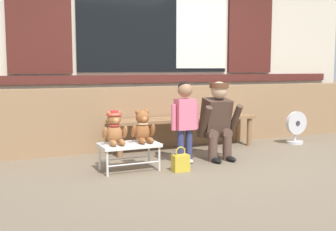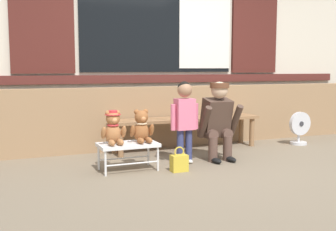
{
  "view_description": "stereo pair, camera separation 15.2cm",
  "coord_description": "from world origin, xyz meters",
  "px_view_note": "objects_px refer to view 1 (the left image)",
  "views": [
    {
      "loc": [
        -2.46,
        -3.96,
        1.11
      ],
      "look_at": [
        -0.42,
        0.5,
        0.55
      ],
      "focal_mm": 44.48,
      "sensor_mm": 36.0,
      "label": 1
    },
    {
      "loc": [
        -2.32,
        -4.02,
        1.11
      ],
      "look_at": [
        -0.42,
        0.5,
        0.55
      ],
      "focal_mm": 44.48,
      "sensor_mm": 36.0,
      "label": 2
    }
  ],
  "objects_px": {
    "small_display_bench": "(129,146)",
    "wooden_bench_long": "(185,122)",
    "adult_crouching": "(218,120)",
    "teddy_bear_with_hat": "(115,128)",
    "child_standing": "(185,113)",
    "floor_fan": "(296,128)",
    "handbag_on_ground": "(181,163)",
    "teddy_bear_plain": "(143,127)"
  },
  "relations": [
    {
      "from": "teddy_bear_plain",
      "to": "small_display_bench",
      "type": "bearing_deg",
      "value": -179.49
    },
    {
      "from": "small_display_bench",
      "to": "handbag_on_ground",
      "type": "height_order",
      "value": "small_display_bench"
    },
    {
      "from": "adult_crouching",
      "to": "small_display_bench",
      "type": "bearing_deg",
      "value": -175.63
    },
    {
      "from": "wooden_bench_long",
      "to": "teddy_bear_with_hat",
      "type": "xyz_separation_m",
      "value": [
        -1.24,
        -0.81,
        0.1
      ]
    },
    {
      "from": "adult_crouching",
      "to": "floor_fan",
      "type": "xyz_separation_m",
      "value": [
        1.6,
        0.42,
        -0.24
      ]
    },
    {
      "from": "wooden_bench_long",
      "to": "adult_crouching",
      "type": "xyz_separation_m",
      "value": [
        0.08,
        -0.72,
        0.11
      ]
    },
    {
      "from": "wooden_bench_long",
      "to": "floor_fan",
      "type": "xyz_separation_m",
      "value": [
        1.68,
        -0.31,
        -0.13
      ]
    },
    {
      "from": "teddy_bear_with_hat",
      "to": "teddy_bear_plain",
      "type": "distance_m",
      "value": 0.32
    },
    {
      "from": "teddy_bear_plain",
      "to": "floor_fan",
      "type": "xyz_separation_m",
      "value": [
        2.6,
        0.5,
        -0.23
      ]
    },
    {
      "from": "teddy_bear_plain",
      "to": "adult_crouching",
      "type": "height_order",
      "value": "adult_crouching"
    },
    {
      "from": "handbag_on_ground",
      "to": "floor_fan",
      "type": "relative_size",
      "value": 0.57
    },
    {
      "from": "floor_fan",
      "to": "handbag_on_ground",
      "type": "bearing_deg",
      "value": -161.28
    },
    {
      "from": "floor_fan",
      "to": "child_standing",
      "type": "bearing_deg",
      "value": -167.79
    },
    {
      "from": "child_standing",
      "to": "adult_crouching",
      "type": "height_order",
      "value": "child_standing"
    },
    {
      "from": "teddy_bear_with_hat",
      "to": "wooden_bench_long",
      "type": "bearing_deg",
      "value": 33.15
    },
    {
      "from": "floor_fan",
      "to": "adult_crouching",
      "type": "bearing_deg",
      "value": -165.36
    },
    {
      "from": "child_standing",
      "to": "adult_crouching",
      "type": "xyz_separation_m",
      "value": [
        0.46,
        0.03,
        -0.11
      ]
    },
    {
      "from": "child_standing",
      "to": "handbag_on_ground",
      "type": "distance_m",
      "value": 0.63
    },
    {
      "from": "adult_crouching",
      "to": "handbag_on_ground",
      "type": "height_order",
      "value": "adult_crouching"
    },
    {
      "from": "teddy_bear_plain",
      "to": "child_standing",
      "type": "bearing_deg",
      "value": 6.31
    },
    {
      "from": "teddy_bear_with_hat",
      "to": "child_standing",
      "type": "bearing_deg",
      "value": 3.94
    },
    {
      "from": "handbag_on_ground",
      "to": "child_standing",
      "type": "bearing_deg",
      "value": 56.57
    },
    {
      "from": "child_standing",
      "to": "handbag_on_ground",
      "type": "xyz_separation_m",
      "value": [
        -0.21,
        -0.32,
        -0.5
      ]
    },
    {
      "from": "small_display_bench",
      "to": "teddy_bear_with_hat",
      "type": "xyz_separation_m",
      "value": [
        -0.16,
        0.0,
        0.21
      ]
    },
    {
      "from": "small_display_bench",
      "to": "wooden_bench_long",
      "type": "bearing_deg",
      "value": 36.92
    },
    {
      "from": "small_display_bench",
      "to": "teddy_bear_plain",
      "type": "xyz_separation_m",
      "value": [
        0.16,
        0.0,
        0.2
      ]
    },
    {
      "from": "handbag_on_ground",
      "to": "teddy_bear_plain",
      "type": "bearing_deg",
      "value": 141.49
    },
    {
      "from": "wooden_bench_long",
      "to": "adult_crouching",
      "type": "bearing_deg",
      "value": -83.7
    },
    {
      "from": "child_standing",
      "to": "adult_crouching",
      "type": "distance_m",
      "value": 0.47
    },
    {
      "from": "wooden_bench_long",
      "to": "floor_fan",
      "type": "bearing_deg",
      "value": -10.39
    },
    {
      "from": "wooden_bench_long",
      "to": "adult_crouching",
      "type": "relative_size",
      "value": 2.21
    },
    {
      "from": "small_display_bench",
      "to": "teddy_bear_with_hat",
      "type": "distance_m",
      "value": 0.26
    },
    {
      "from": "teddy_bear_plain",
      "to": "floor_fan",
      "type": "height_order",
      "value": "teddy_bear_plain"
    },
    {
      "from": "teddy_bear_with_hat",
      "to": "child_standing",
      "type": "height_order",
      "value": "child_standing"
    },
    {
      "from": "teddy_bear_plain",
      "to": "adult_crouching",
      "type": "relative_size",
      "value": 0.38
    },
    {
      "from": "small_display_bench",
      "to": "teddy_bear_with_hat",
      "type": "height_order",
      "value": "teddy_bear_with_hat"
    },
    {
      "from": "small_display_bench",
      "to": "child_standing",
      "type": "bearing_deg",
      "value": 5.0
    },
    {
      "from": "teddy_bear_plain",
      "to": "child_standing",
      "type": "distance_m",
      "value": 0.56
    },
    {
      "from": "wooden_bench_long",
      "to": "adult_crouching",
      "type": "distance_m",
      "value": 0.74
    },
    {
      "from": "handbag_on_ground",
      "to": "floor_fan",
      "type": "distance_m",
      "value": 2.4
    },
    {
      "from": "adult_crouching",
      "to": "floor_fan",
      "type": "relative_size",
      "value": 1.98
    },
    {
      "from": "teddy_bear_plain",
      "to": "handbag_on_ground",
      "type": "relative_size",
      "value": 1.34
    }
  ]
}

